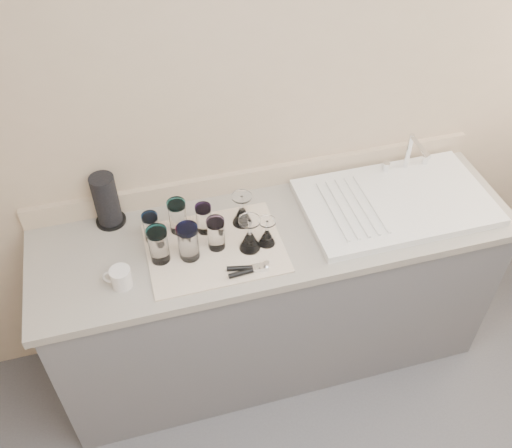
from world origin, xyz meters
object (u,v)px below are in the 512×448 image
object	(u,v)px
can_opener	(248,269)
tumbler_lavender	(216,233)
tumbler_teal	(151,227)
tumbler_magenta	(159,245)
white_mug	(120,278)
sink_unit	(396,201)
goblet_back_left	(242,214)
tumbler_extra	(189,242)
paper_towel_roll	(106,201)
tumbler_cyan	(178,216)
goblet_front_right	(267,235)
tumbler_blue	(187,241)
tumbler_purple	(204,218)
goblet_front_left	(250,238)

from	to	relation	value
can_opener	tumbler_lavender	bearing A→B (deg)	118.34
tumbler_teal	tumbler_magenta	size ratio (longest dim) A/B	0.82
tumbler_magenta	white_mug	distance (m)	0.19
sink_unit	tumbler_magenta	bearing A→B (deg)	-177.12
goblet_back_left	tumbler_extra	bearing A→B (deg)	-151.97
can_opener	tumbler_teal	bearing A→B (deg)	140.20
sink_unit	paper_towel_roll	bearing A→B (deg)	169.42
tumbler_teal	tumbler_magenta	distance (m)	0.12
tumbler_cyan	tumbler_lavender	size ratio (longest dim) A/B	1.05
goblet_front_right	can_opener	size ratio (longest dim) A/B	0.77
sink_unit	tumbler_cyan	xyz separation A→B (m)	(-0.95, 0.09, 0.07)
tumbler_teal	tumbler_blue	bearing A→B (deg)	-45.96
tumbler_cyan	tumbler_lavender	distance (m)	0.19
paper_towel_roll	tumbler_purple	bearing A→B (deg)	-24.10
tumbler_blue	goblet_front_left	bearing A→B (deg)	-6.24
tumbler_cyan	tumbler_magenta	bearing A→B (deg)	-124.53
tumbler_blue	tumbler_lavender	distance (m)	0.12
tumbler_cyan	white_mug	xyz separation A→B (m)	(-0.26, -0.23, -0.04)
goblet_front_left	goblet_front_right	bearing A→B (deg)	5.18
tumbler_purple	goblet_front_right	size ratio (longest dim) A/B	1.06
tumbler_extra	white_mug	distance (m)	0.29
sink_unit	tumbler_cyan	bearing A→B (deg)	174.45
sink_unit	tumbler_magenta	xyz separation A→B (m)	(-1.05, -0.05, 0.07)
tumbler_blue	tumbler_extra	distance (m)	0.01
tumbler_magenta	goblet_front_left	bearing A→B (deg)	-5.48
tumbler_teal	tumbler_magenta	bearing A→B (deg)	-83.56
tumbler_cyan	can_opener	bearing A→B (deg)	-53.88
tumbler_magenta	goblet_front_left	world-z (taller)	tumbler_magenta
white_mug	goblet_front_left	bearing A→B (deg)	5.65
sink_unit	paper_towel_roll	xyz separation A→B (m)	(-1.22, 0.23, 0.10)
tumbler_magenta	paper_towel_roll	distance (m)	0.33
tumbler_teal	goblet_back_left	size ratio (longest dim) A/B	0.87
tumbler_purple	goblet_front_left	size ratio (longest dim) A/B	0.85
tumbler_magenta	tumbler_lavender	distance (m)	0.23
tumbler_blue	goblet_front_left	xyz separation A→B (m)	(0.25, -0.03, -0.02)
goblet_front_left	can_opener	size ratio (longest dim) A/B	0.96
white_mug	tumbler_teal	bearing A→B (deg)	54.00
sink_unit	white_mug	distance (m)	1.22
tumbler_extra	goblet_back_left	world-z (taller)	tumbler_extra
tumbler_blue	goblet_front_left	distance (m)	0.25
tumbler_magenta	goblet_front_right	size ratio (longest dim) A/B	1.28
sink_unit	tumbler_magenta	world-z (taller)	sink_unit
goblet_front_right	white_mug	world-z (taller)	goblet_front_right
tumbler_magenta	white_mug	bearing A→B (deg)	-152.33
paper_towel_roll	sink_unit	bearing A→B (deg)	-10.58
sink_unit	tumbler_cyan	distance (m)	0.96
tumbler_lavender	goblet_back_left	distance (m)	0.17
goblet_front_left	tumbler_blue	bearing A→B (deg)	173.76
tumbler_lavender	tumbler_cyan	bearing A→B (deg)	133.79
tumbler_teal	goblet_front_right	distance (m)	0.47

